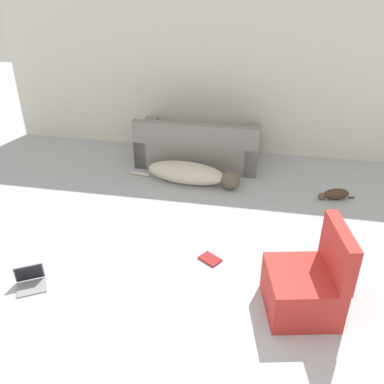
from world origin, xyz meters
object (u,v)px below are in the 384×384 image
Objects in this scene: cat at (335,194)px; side_chair at (307,285)px; dog at (191,174)px; book_red at (210,259)px; couch at (198,147)px; laptop_open at (30,279)px.

side_chair is (-0.51, -2.27, 0.23)m from cat.
dog is 3.27× the size of cat.
cat is at bearing 3.99° from dog.
cat reaches higher than book_red.
book_red is at bearing 102.88° from couch.
laptop_open reaches higher than book_red.
laptop_open is at bearing 21.95° from cat.
side_chair reaches higher than couch.
cat is 2.33m from side_chair.
book_red is (0.56, -1.78, -0.15)m from dog.
dog is (0.02, -0.71, -0.12)m from couch.
couch is 5.05× the size of laptop_open.
book_red is 1.21m from side_chair.
side_chair is (1.58, -2.35, 0.14)m from dog.
book_red is at bearing 33.49° from cat.
book_red is at bearing -131.54° from side_chair.
dog is 1.85× the size of side_chair.
dog reaches higher than book_red.
couch is 3.46m from side_chair.
side_chair reaches higher than cat.
side_chair is (2.84, 0.18, 0.23)m from laptop_open.
couch is 3.67× the size of cat.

